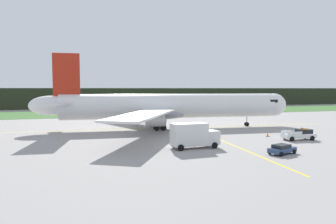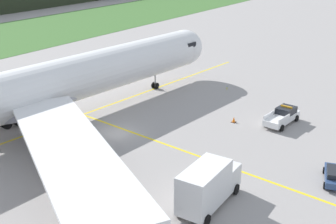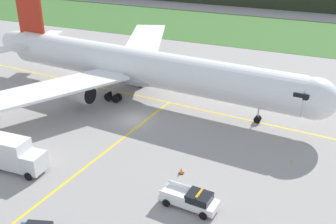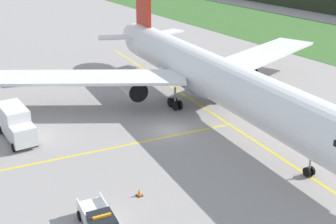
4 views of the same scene
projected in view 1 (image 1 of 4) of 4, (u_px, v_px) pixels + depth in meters
ground at (194, 132)px, 61.92m from camera, size 320.00×320.00×0.00m
grass_verge at (137, 112)px, 113.87m from camera, size 320.00×32.19×0.04m
distant_tree_line at (123, 98)px, 142.50m from camera, size 288.00×5.84×8.77m
taxiway_centerline_main at (172, 128)px, 68.31m from camera, size 74.04×6.57×0.01m
taxiway_centerline_spur at (227, 143)px, 49.72m from camera, size 3.64×39.48×0.01m
airliner at (168, 107)px, 67.79m from camera, size 56.29×52.06×15.58m
ops_pickup_truck at (300, 134)px, 52.61m from camera, size 5.69×2.64×1.94m
catering_truck at (193, 135)px, 45.12m from camera, size 7.06×2.94×3.79m
staff_car at (282, 149)px, 41.13m from camera, size 4.33×2.87×1.30m
apron_cone at (268, 135)px, 56.32m from camera, size 0.53×0.53×0.67m
taxiway_edge_light_east at (292, 128)px, 65.58m from camera, size 0.12×0.12×0.49m
taxiway_edge_light_west at (59, 139)px, 51.78m from camera, size 0.12×0.12×0.40m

